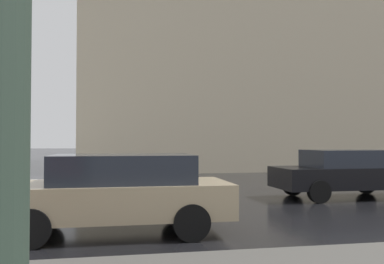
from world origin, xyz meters
TOP-DOWN VIEW (x-y plane):
  - haussmann_block_corner at (21.76, -15.49)m, footprint 18.51×23.01m
  - car_black at (2.50, -12.55)m, footprint 1.85×4.10m
  - car_champagne at (-1.00, -5.91)m, footprint 1.85×4.10m

SIDE VIEW (x-z plane):
  - car_black at x=2.50m, z-range 0.05..1.46m
  - car_champagne at x=-1.00m, z-range 0.05..1.46m
  - haussmann_block_corner at x=21.76m, z-range -0.26..25.01m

